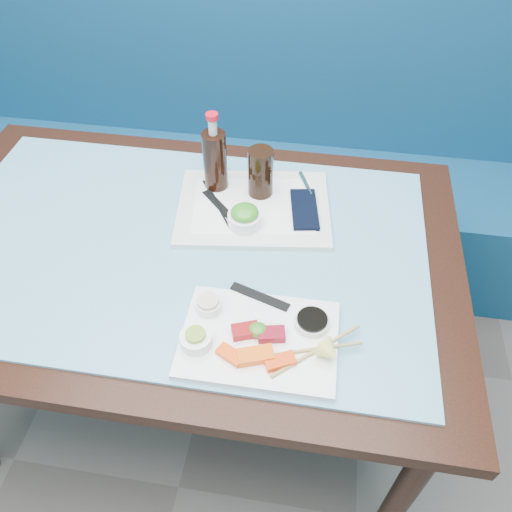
# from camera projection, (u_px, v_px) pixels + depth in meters

# --- Properties ---
(booth_bench) EXTENTS (3.00, 0.56, 1.17)m
(booth_bench) POSITION_uv_depth(u_px,v_px,m) (242.00, 166.00, 2.09)
(booth_bench) COLOR navy
(booth_bench) RESTS_ON ground
(dining_table) EXTENTS (1.40, 0.90, 0.75)m
(dining_table) POSITION_uv_depth(u_px,v_px,m) (183.00, 268.00, 1.31)
(dining_table) COLOR black
(dining_table) RESTS_ON ground
(glass_top) EXTENTS (1.22, 0.76, 0.01)m
(glass_top) POSITION_uv_depth(u_px,v_px,m) (180.00, 245.00, 1.25)
(glass_top) COLOR #61A4C3
(glass_top) RESTS_ON dining_table
(sashimi_plate) EXTENTS (0.33, 0.23, 0.02)m
(sashimi_plate) POSITION_uv_depth(u_px,v_px,m) (259.00, 339.00, 1.04)
(sashimi_plate) COLOR white
(sashimi_plate) RESTS_ON glass_top
(salmon_left) EXTENTS (0.06, 0.05, 0.01)m
(salmon_left) POSITION_uv_depth(u_px,v_px,m) (230.00, 355.00, 1.00)
(salmon_left) COLOR #FF490A
(salmon_left) RESTS_ON sashimi_plate
(salmon_mid) EXTENTS (0.08, 0.06, 0.02)m
(salmon_mid) POSITION_uv_depth(u_px,v_px,m) (255.00, 356.00, 1.00)
(salmon_mid) COLOR #F75909
(salmon_mid) RESTS_ON sashimi_plate
(salmon_right) EXTENTS (0.07, 0.05, 0.01)m
(salmon_right) POSITION_uv_depth(u_px,v_px,m) (280.00, 362.00, 0.99)
(salmon_right) COLOR #FD3B0A
(salmon_right) RESTS_ON sashimi_plate
(tuna_left) EXTENTS (0.06, 0.05, 0.02)m
(tuna_left) POSITION_uv_depth(u_px,v_px,m) (245.00, 331.00, 1.04)
(tuna_left) COLOR maroon
(tuna_left) RESTS_ON sashimi_plate
(tuna_right) EXTENTS (0.06, 0.04, 0.02)m
(tuna_right) POSITION_uv_depth(u_px,v_px,m) (272.00, 334.00, 1.03)
(tuna_right) COLOR maroon
(tuna_right) RESTS_ON sashimi_plate
(seaweed_garnish) EXTENTS (0.05, 0.05, 0.02)m
(seaweed_garnish) POSITION_uv_depth(u_px,v_px,m) (258.00, 330.00, 1.04)
(seaweed_garnish) COLOR #337B1C
(seaweed_garnish) RESTS_ON sashimi_plate
(ramekin_wasabi) EXTENTS (0.08, 0.08, 0.03)m
(ramekin_wasabi) POSITION_uv_depth(u_px,v_px,m) (196.00, 340.00, 1.02)
(ramekin_wasabi) COLOR white
(ramekin_wasabi) RESTS_ON sashimi_plate
(wasabi_fill) EXTENTS (0.05, 0.05, 0.01)m
(wasabi_fill) POSITION_uv_depth(u_px,v_px,m) (195.00, 334.00, 1.00)
(wasabi_fill) COLOR olive
(wasabi_fill) RESTS_ON ramekin_wasabi
(ramekin_ginger) EXTENTS (0.07, 0.07, 0.02)m
(ramekin_ginger) POSITION_uv_depth(u_px,v_px,m) (208.00, 306.00, 1.08)
(ramekin_ginger) COLOR white
(ramekin_ginger) RESTS_ON sashimi_plate
(ginger_fill) EXTENTS (0.05, 0.05, 0.01)m
(ginger_fill) POSITION_uv_depth(u_px,v_px,m) (208.00, 301.00, 1.07)
(ginger_fill) COLOR beige
(ginger_fill) RESTS_ON ramekin_ginger
(soy_dish) EXTENTS (0.09, 0.09, 0.01)m
(soy_dish) POSITION_uv_depth(u_px,v_px,m) (312.00, 322.00, 1.05)
(soy_dish) COLOR silver
(soy_dish) RESTS_ON sashimi_plate
(soy_fill) EXTENTS (0.08, 0.08, 0.01)m
(soy_fill) POSITION_uv_depth(u_px,v_px,m) (312.00, 319.00, 1.05)
(soy_fill) COLOR black
(soy_fill) RESTS_ON soy_dish
(lemon_wedge) EXTENTS (0.06, 0.06, 0.05)m
(lemon_wedge) POSITION_uv_depth(u_px,v_px,m) (330.00, 352.00, 0.98)
(lemon_wedge) COLOR #FFF778
(lemon_wedge) RESTS_ON sashimi_plate
(chopstick_sleeve) EXTENTS (0.14, 0.07, 0.00)m
(chopstick_sleeve) POSITION_uv_depth(u_px,v_px,m) (260.00, 297.00, 1.11)
(chopstick_sleeve) COLOR black
(chopstick_sleeve) RESTS_ON sashimi_plate
(wooden_chopstick_a) EXTENTS (0.21, 0.07, 0.01)m
(wooden_chopstick_a) POSITION_uv_depth(u_px,v_px,m) (312.00, 350.00, 1.01)
(wooden_chopstick_a) COLOR #9E874A
(wooden_chopstick_a) RESTS_ON sashimi_plate
(wooden_chopstick_b) EXTENTS (0.17, 0.15, 0.01)m
(wooden_chopstick_b) POSITION_uv_depth(u_px,v_px,m) (317.00, 350.00, 1.01)
(wooden_chopstick_b) COLOR tan
(wooden_chopstick_b) RESTS_ON sashimi_plate
(serving_tray) EXTENTS (0.44, 0.35, 0.01)m
(serving_tray) POSITION_uv_depth(u_px,v_px,m) (253.00, 208.00, 1.33)
(serving_tray) COLOR silver
(serving_tray) RESTS_ON glass_top
(paper_placemat) EXTENTS (0.35, 0.27, 0.00)m
(paper_placemat) POSITION_uv_depth(u_px,v_px,m) (253.00, 205.00, 1.32)
(paper_placemat) COLOR white
(paper_placemat) RESTS_ON serving_tray
(seaweed_bowl) EXTENTS (0.11, 0.11, 0.03)m
(seaweed_bowl) POSITION_uv_depth(u_px,v_px,m) (245.00, 220.00, 1.26)
(seaweed_bowl) COLOR white
(seaweed_bowl) RESTS_ON serving_tray
(seaweed_salad) EXTENTS (0.09, 0.09, 0.04)m
(seaweed_salad) POSITION_uv_depth(u_px,v_px,m) (245.00, 213.00, 1.24)
(seaweed_salad) COLOR #34891F
(seaweed_salad) RESTS_ON seaweed_bowl
(cola_glass) EXTENTS (0.08, 0.08, 0.14)m
(cola_glass) POSITION_uv_depth(u_px,v_px,m) (261.00, 173.00, 1.31)
(cola_glass) COLOR black
(cola_glass) RESTS_ON serving_tray
(navy_pouch) EXTENTS (0.09, 0.16, 0.01)m
(navy_pouch) POSITION_uv_depth(u_px,v_px,m) (304.00, 209.00, 1.30)
(navy_pouch) COLOR black
(navy_pouch) RESTS_ON serving_tray
(fork) EXTENTS (0.05, 0.10, 0.01)m
(fork) POSITION_uv_depth(u_px,v_px,m) (306.00, 184.00, 1.37)
(fork) COLOR silver
(fork) RESTS_ON serving_tray
(black_chopstick_a) EXTENTS (0.12, 0.18, 0.01)m
(black_chopstick_a) POSITION_uv_depth(u_px,v_px,m) (216.00, 203.00, 1.32)
(black_chopstick_a) COLOR black
(black_chopstick_a) RESTS_ON serving_tray
(black_chopstick_b) EXTENTS (0.12, 0.18, 0.01)m
(black_chopstick_b) POSITION_uv_depth(u_px,v_px,m) (219.00, 204.00, 1.32)
(black_chopstick_b) COLOR black
(black_chopstick_b) RESTS_ON serving_tray
(tray_sleeve) EXTENTS (0.10, 0.11, 0.00)m
(tray_sleeve) POSITION_uv_depth(u_px,v_px,m) (218.00, 204.00, 1.32)
(tray_sleeve) COLOR black
(tray_sleeve) RESTS_ON serving_tray
(cola_bottle_body) EXTENTS (0.07, 0.07, 0.18)m
(cola_bottle_body) POSITION_uv_depth(u_px,v_px,m) (215.00, 163.00, 1.32)
(cola_bottle_body) COLOR black
(cola_bottle_body) RESTS_ON glass_top
(cola_bottle_neck) EXTENTS (0.03, 0.03, 0.04)m
(cola_bottle_neck) POSITION_uv_depth(u_px,v_px,m) (213.00, 126.00, 1.24)
(cola_bottle_neck) COLOR silver
(cola_bottle_neck) RESTS_ON cola_bottle_body
(cola_bottle_cap) EXTENTS (0.04, 0.04, 0.01)m
(cola_bottle_cap) POSITION_uv_depth(u_px,v_px,m) (212.00, 116.00, 1.22)
(cola_bottle_cap) COLOR red
(cola_bottle_cap) RESTS_ON cola_bottle_neck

